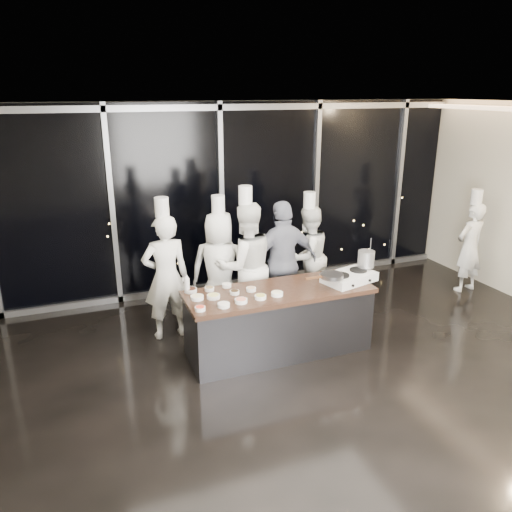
{
  "coord_description": "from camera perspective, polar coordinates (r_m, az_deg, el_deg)",
  "views": [
    {
      "loc": [
        -2.42,
        -4.6,
        3.37
      ],
      "look_at": [
        -0.21,
        1.2,
        1.29
      ],
      "focal_mm": 35.0,
      "sensor_mm": 36.0,
      "label": 1
    }
  ],
  "objects": [
    {
      "name": "demo_counter",
      "position": [
        6.68,
        2.61,
        -7.42
      ],
      "size": [
        2.46,
        0.86,
        0.9
      ],
      "color": "#343439",
      "rests_on": "ground"
    },
    {
      "name": "chef_center",
      "position": [
        7.21,
        -1.17,
        -1.12
      ],
      "size": [
        0.92,
        0.72,
        2.11
      ],
      "rotation": [
        0.0,
        0.0,
        3.15
      ],
      "color": "white",
      "rests_on": "ground"
    },
    {
      "name": "chef_side",
      "position": [
        9.34,
        23.23,
        1.05
      ],
      "size": [
        0.62,
        0.46,
        1.8
      ],
      "rotation": [
        0.0,
        0.0,
        3.29
      ],
      "color": "white",
      "rests_on": "ground"
    },
    {
      "name": "prep_bowls",
      "position": [
        6.26,
        -3.4,
        -4.53
      ],
      "size": [
        1.16,
        0.75,
        0.05
      ],
      "color": "white",
      "rests_on": "demo_counter"
    },
    {
      "name": "chef_far_left",
      "position": [
        7.03,
        -10.26,
        -2.26
      ],
      "size": [
        0.68,
        0.46,
        2.02
      ],
      "rotation": [
        0.0,
        0.0,
        3.2
      ],
      "color": "white",
      "rests_on": "ground"
    },
    {
      "name": "squeeze_bottle",
      "position": [
        6.42,
        -7.91,
        -3.17
      ],
      "size": [
        0.07,
        0.07,
        0.25
      ],
      "color": "silver",
      "rests_on": "demo_counter"
    },
    {
      "name": "stove",
      "position": [
        6.85,
        10.61,
        -2.38
      ],
      "size": [
        0.78,
        0.59,
        0.14
      ],
      "rotation": [
        0.0,
        0.0,
        0.26
      ],
      "color": "silver",
      "rests_on": "demo_counter"
    },
    {
      "name": "frying_pan",
      "position": [
        6.57,
        8.6,
        -2.25
      ],
      "size": [
        0.55,
        0.37,
        0.05
      ],
      "rotation": [
        0.0,
        0.0,
        0.26
      ],
      "color": "gray",
      "rests_on": "stove"
    },
    {
      "name": "ground",
      "position": [
        6.19,
        5.97,
        -14.57
      ],
      "size": [
        9.0,
        9.0,
        0.0
      ],
      "primitive_type": "plane",
      "color": "black",
      "rests_on": "ground"
    },
    {
      "name": "guest",
      "position": [
        7.39,
        3.12,
        -0.79
      ],
      "size": [
        1.11,
        0.5,
        1.87
      ],
      "rotation": [
        0.0,
        0.0,
        3.18
      ],
      "color": "#16203C",
      "rests_on": "ground"
    },
    {
      "name": "chef_right",
      "position": [
        8.05,
        5.92,
        0.01
      ],
      "size": [
        0.95,
        0.84,
        1.87
      ],
      "rotation": [
        0.0,
        0.0,
        3.45
      ],
      "color": "white",
      "rests_on": "ground"
    },
    {
      "name": "room_shell",
      "position": [
        5.4,
        8.44,
        6.28
      ],
      "size": [
        9.02,
        7.02,
        3.21
      ],
      "color": "beige",
      "rests_on": "ground"
    },
    {
      "name": "window_wall",
      "position": [
        8.57,
        -4.05,
        6.51
      ],
      "size": [
        8.9,
        0.11,
        3.2
      ],
      "color": "black",
      "rests_on": "ground"
    },
    {
      "name": "chef_left",
      "position": [
        7.32,
        -4.17,
        -1.43
      ],
      "size": [
        1.0,
        0.86,
        1.97
      ],
      "rotation": [
        0.0,
        0.0,
        2.71
      ],
      "color": "white",
      "rests_on": "ground"
    },
    {
      "name": "stock_pot",
      "position": [
        7.03,
        12.47,
        -0.32
      ],
      "size": [
        0.28,
        0.28,
        0.23
      ],
      "primitive_type": "cylinder",
      "rotation": [
        0.0,
        0.0,
        0.26
      ],
      "color": "#AAAAAC",
      "rests_on": "stove"
    }
  ]
}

